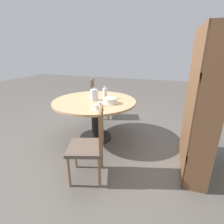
{
  "coord_description": "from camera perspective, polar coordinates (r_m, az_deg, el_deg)",
  "views": [
    {
      "loc": [
        2.67,
        1.23,
        1.56
      ],
      "look_at": [
        0.0,
        0.32,
        0.54
      ],
      "focal_mm": 28.0,
      "sensor_mm": 36.0,
      "label": 1
    }
  ],
  "objects": [
    {
      "name": "cup_b",
      "position": [
        3.35,
        -6.3,
        5.72
      ],
      "size": [
        0.14,
        0.14,
        0.07
      ],
      "color": "silver",
      "rests_on": "dining_table"
    },
    {
      "name": "ground_plane",
      "position": [
        3.32,
        -5.33,
        -8.22
      ],
      "size": [
        14.0,
        14.0,
        0.0
      ],
      "primitive_type": "plane",
      "color": "#56514C"
    },
    {
      "name": "cup_c",
      "position": [
        2.58,
        -5.08,
        1.45
      ],
      "size": [
        0.14,
        0.14,
        0.07
      ],
      "color": "silver",
      "rests_on": "dining_table"
    },
    {
      "name": "bookshelf",
      "position": [
        2.43,
        26.54,
        1.85
      ],
      "size": [
        1.01,
        0.28,
        1.8
      ],
      "rotation": [
        0.0,
        0.0,
        3.14
      ],
      "color": "brown",
      "rests_on": "ground_plane"
    },
    {
      "name": "cup_a",
      "position": [
        2.73,
        -4.09,
        2.53
      ],
      "size": [
        0.14,
        0.14,
        0.07
      ],
      "color": "silver",
      "rests_on": "dining_table"
    },
    {
      "name": "coffee_pot",
      "position": [
        3.02,
        -5.85,
        5.71
      ],
      "size": [
        0.13,
        0.13,
        0.23
      ],
      "color": "silver",
      "rests_on": "dining_table"
    },
    {
      "name": "cake_main",
      "position": [
        2.85,
        -0.65,
        3.66
      ],
      "size": [
        0.25,
        0.25,
        0.09
      ],
      "color": "white",
      "rests_on": "dining_table"
    },
    {
      "name": "chair_b",
      "position": [
        4.14,
        -4.52,
        4.75
      ],
      "size": [
        0.52,
        0.52,
        0.93
      ],
      "rotation": [
        0.0,
        0.0,
        3.42
      ],
      "color": "olive",
      "rests_on": "ground_plane"
    },
    {
      "name": "chair_a",
      "position": [
        2.16,
        -6.91,
        -10.09
      ],
      "size": [
        0.53,
        0.53,
        0.93
      ],
      "rotation": [
        0.0,
        0.0,
        0.31
      ],
      "color": "olive",
      "rests_on": "ground_plane"
    },
    {
      "name": "dining_table",
      "position": [
        3.09,
        -5.68,
        1.48
      ],
      "size": [
        1.44,
        1.44,
        0.72
      ],
      "color": "black",
      "rests_on": "ground_plane"
    },
    {
      "name": "water_bottle",
      "position": [
        3.12,
        -2.33,
        6.21
      ],
      "size": [
        0.08,
        0.08,
        0.25
      ],
      "color": "silver",
      "rests_on": "dining_table"
    }
  ]
}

